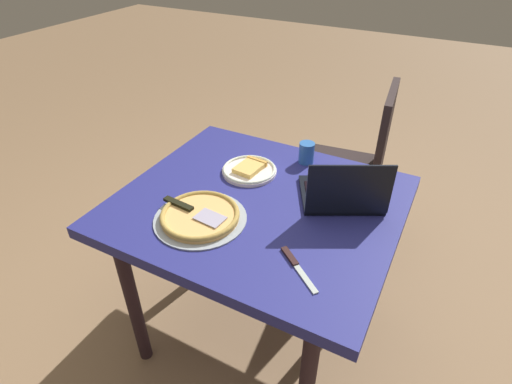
% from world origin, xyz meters
% --- Properties ---
extents(ground_plane, '(12.00, 12.00, 0.00)m').
position_xyz_m(ground_plane, '(0.00, 0.00, 0.00)').
color(ground_plane, '#8F6F4E').
extents(dining_table, '(1.04, 0.91, 0.75)m').
position_xyz_m(dining_table, '(0.00, 0.00, 0.67)').
color(dining_table, navy).
rests_on(dining_table, ground_plane).
extents(laptop, '(0.38, 0.36, 0.21)m').
position_xyz_m(laptop, '(0.28, 0.13, 0.79)').
color(laptop, black).
rests_on(laptop, dining_table).
extents(pizza_plate, '(0.23, 0.23, 0.04)m').
position_xyz_m(pizza_plate, '(-0.13, 0.16, 0.77)').
color(pizza_plate, white).
rests_on(pizza_plate, dining_table).
extents(pizza_tray, '(0.33, 0.33, 0.03)m').
position_xyz_m(pizza_tray, '(-0.13, -0.20, 0.77)').
color(pizza_tray, '#99A4AF').
rests_on(pizza_tray, dining_table).
extents(table_knife, '(0.17, 0.14, 0.01)m').
position_xyz_m(table_knife, '(0.26, -0.25, 0.76)').
color(table_knife, '#B4C1BD').
rests_on(table_knife, dining_table).
extents(drink_cup, '(0.07, 0.07, 0.09)m').
position_xyz_m(drink_cup, '(0.05, 0.35, 0.80)').
color(drink_cup, '#2F67B9').
rests_on(drink_cup, dining_table).
extents(chair_near, '(0.47, 0.47, 0.95)m').
position_xyz_m(chair_near, '(0.17, 0.85, 0.53)').
color(chair_near, '#2B2121').
rests_on(chair_near, ground_plane).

